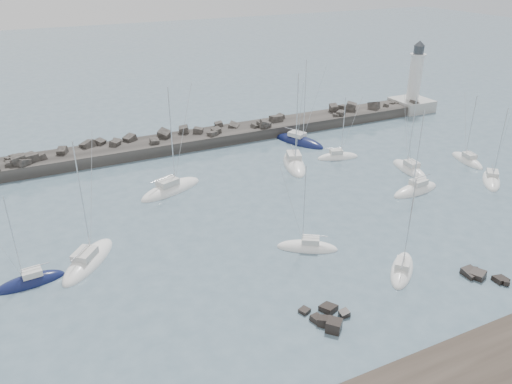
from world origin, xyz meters
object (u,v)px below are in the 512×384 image
Objects in this scene: sailboat_8 at (299,142)px; sailboat_10 at (409,170)px; sailboat_12 at (467,161)px; sailboat_5 at (307,248)px; sailboat_11 at (491,180)px; sailboat_3 at (88,262)px; sailboat_7 at (402,270)px; sailboat_9 at (415,190)px; lighthouse at (413,95)px; sailboat_4 at (171,190)px; sailboat_6 at (294,164)px; sailboat_13 at (338,157)px; sailboat_2 at (30,282)px.

sailboat_8 is 19.61m from sailboat_10.
sailboat_5 is at bearing -162.93° from sailboat_12.
sailboat_12 is at bearing 69.23° from sailboat_11.
sailboat_3 is 32.54m from sailboat_7.
sailboat_7 is 19.99m from sailboat_9.
lighthouse is 0.95× the size of sailboat_4.
sailboat_6 reaches higher than sailboat_3.
sailboat_3 is at bearing 151.52° from sailboat_7.
sailboat_8 is at bearing -167.42° from lighthouse.
sailboat_5 is 37.00m from sailboat_12.
sailboat_11 is (22.33, -17.26, -0.02)m from sailboat_6.
sailboat_4 is at bearing -178.42° from sailboat_6.
sailboat_13 is (18.06, 20.78, 0.00)m from sailboat_5.
sailboat_6 is at bearing 63.85° from sailboat_5.
sailboat_6 is 28.22m from sailboat_11.
sailboat_9 is 1.17× the size of sailboat_13.
sailboat_10 is 1.14× the size of sailboat_13.
sailboat_5 is at bearing -131.00° from sailboat_13.
sailboat_11 is 22.33m from sailboat_13.
sailboat_3 is 1.34× the size of sailboat_13.
sailboat_12 is at bearing 17.07° from sailboat_5.
sailboat_2 is 0.98× the size of sailboat_13.
sailboat_9 is 1.06× the size of sailboat_11.
sailboat_12 is (-11.17, -25.47, -2.95)m from lighthouse.
sailboat_12 is (44.57, -9.81, -0.02)m from sailboat_4.
sailboat_4 is at bearing 118.74° from sailboat_7.
lighthouse is 31.28m from sailboat_8.
sailboat_8 reaches higher than sailboat_12.
sailboat_10 is at bearing 55.30° from sailboat_9.
sailboat_3 reaches higher than sailboat_10.
sailboat_6 is at bearing 142.31° from sailboat_11.
sailboat_4 and sailboat_6 have the same top height.
sailboat_9 is 1.02× the size of sailboat_10.
sailboat_11 is (32.75, 3.96, -0.00)m from sailboat_5.
lighthouse is 1.02× the size of sailboat_3.
sailboat_8 is (38.28, 21.95, 0.00)m from sailboat_3.
sailboat_13 is at bearing -77.63° from sailboat_8.
sailboat_4 reaches higher than sailboat_7.
sailboat_6 reaches higher than sailboat_2.
lighthouse is at bearing 49.58° from sailboat_9.
sailboat_6 is 17.14m from sailboat_10.
sailboat_12 is (28.90, 18.78, 0.00)m from sailboat_7.
lighthouse reaches higher than sailboat_9.
sailboat_3 is 1.14× the size of sailboat_9.
sailboat_4 is 1.40× the size of sailboat_7.
sailboat_4 reaches higher than sailboat_12.
sailboat_10 is at bearing 47.26° from sailboat_7.
sailboat_6 is 1.40× the size of sailboat_7.
sailboat_5 is 0.96× the size of sailboat_12.
sailboat_7 is 0.90× the size of sailboat_10.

